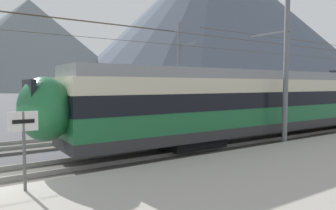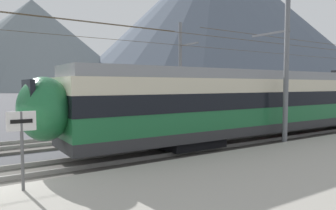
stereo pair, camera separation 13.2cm
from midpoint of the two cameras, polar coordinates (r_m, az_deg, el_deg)
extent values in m
cube|color=#2D2D30|center=(21.52, 23.57, -2.48)|extent=(30.09, 2.81, 0.45)
cube|color=#1E6638|center=(21.46, 23.61, -0.76)|extent=(30.09, 2.81, 0.85)
cube|color=black|center=(21.42, 23.67, 1.38)|extent=(30.09, 2.85, 0.75)
cube|color=beige|center=(21.40, 23.71, 3.25)|extent=(30.09, 2.81, 0.65)
cube|color=gray|center=(21.41, 23.75, 4.72)|extent=(29.79, 2.61, 0.45)
cube|color=black|center=(14.67, 3.33, -6.65)|extent=(2.80, 2.25, 0.42)
ellipsoid|color=#1E6638|center=(11.78, -21.71, -0.67)|extent=(1.80, 2.58, 2.25)
cube|color=black|center=(11.66, -24.16, 1.32)|extent=(0.16, 1.68, 1.19)
cube|color=#2D2D30|center=(32.36, 24.73, -0.56)|extent=(23.69, 2.81, 0.45)
cube|color=red|center=(32.32, 24.76, 0.59)|extent=(23.69, 2.81, 0.85)
cube|color=black|center=(32.29, 24.80, 2.01)|extent=(23.69, 2.85, 0.75)
cube|color=white|center=(32.28, 24.83, 3.25)|extent=(23.69, 2.81, 0.65)
cube|color=gray|center=(32.29, 24.86, 4.23)|extent=(23.39, 2.61, 0.45)
cube|color=black|center=(26.42, 16.36, -2.19)|extent=(2.80, 2.25, 0.42)
ellipsoid|color=red|center=(22.65, 8.23, 1.50)|extent=(1.80, 2.58, 2.25)
cube|color=black|center=(22.31, 7.29, 2.57)|extent=(0.16, 1.69, 1.19)
cube|color=black|center=(35.38, 27.88, 4.99)|extent=(0.90, 0.70, 0.70)
cylinder|color=slate|center=(16.23, 20.36, 5.56)|extent=(0.24, 0.24, 7.43)
cube|color=slate|center=(17.02, 17.74, 12.21)|extent=(0.10, 2.29, 0.10)
cylinder|color=#473823|center=(17.62, 15.14, 11.14)|extent=(39.55, 0.02, 0.02)
cylinder|color=slate|center=(23.06, 1.90, 5.39)|extent=(0.24, 0.24, 7.62)
cube|color=slate|center=(22.46, 3.36, 10.91)|extent=(0.10, 2.21, 0.10)
cylinder|color=#473823|center=(21.69, 4.91, 10.50)|extent=(39.55, 0.02, 0.02)
cylinder|color=#59595B|center=(8.91, -25.00, -7.63)|extent=(0.08, 0.08, 2.04)
cube|color=silver|center=(8.80, -25.14, -2.70)|extent=(0.70, 0.06, 0.50)
cube|color=black|center=(8.76, -25.10, -2.72)|extent=(0.52, 0.01, 0.10)
cone|color=slate|center=(198.99, -23.78, 9.91)|extent=(123.99, 123.99, 51.72)
cone|color=#515B6B|center=(216.64, 8.11, 15.15)|extent=(191.47, 191.47, 92.87)
camera|label=1|loc=(0.07, -90.24, -0.02)|focal=33.64mm
camera|label=2|loc=(0.07, 89.76, 0.02)|focal=33.64mm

